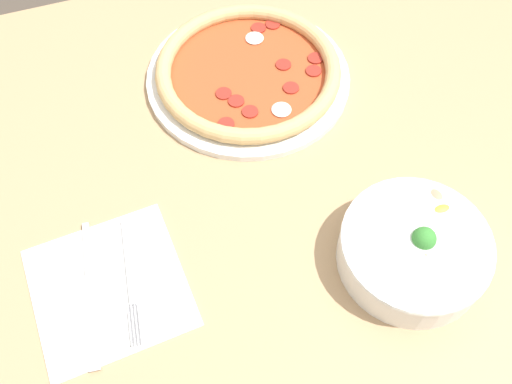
# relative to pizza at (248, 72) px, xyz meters

# --- Properties ---
(ground_plane) EXTENTS (8.00, 8.00, 0.00)m
(ground_plane) POSITION_rel_pizza_xyz_m (0.01, 0.19, -0.78)
(ground_plane) COLOR #4C4238
(dining_table) EXTENTS (1.23, 0.98, 0.76)m
(dining_table) POSITION_rel_pizza_xyz_m (0.01, 0.19, -0.12)
(dining_table) COLOR tan
(dining_table) RESTS_ON ground_plane
(pizza) EXTENTS (0.34, 0.34, 0.04)m
(pizza) POSITION_rel_pizza_xyz_m (0.00, 0.00, 0.00)
(pizza) COLOR white
(pizza) RESTS_ON dining_table
(bowl) EXTENTS (0.20, 0.20, 0.07)m
(bowl) POSITION_rel_pizza_xyz_m (-0.10, 0.39, 0.02)
(bowl) COLOR white
(bowl) RESTS_ON dining_table
(napkin) EXTENTS (0.21, 0.21, 0.00)m
(napkin) POSITION_rel_pizza_xyz_m (0.30, 0.29, -0.02)
(napkin) COLOR white
(napkin) RESTS_ON dining_table
(fork) EXTENTS (0.03, 0.18, 0.00)m
(fork) POSITION_rel_pizza_xyz_m (0.27, 0.29, -0.01)
(fork) COLOR silver
(fork) RESTS_ON napkin
(knife) EXTENTS (0.04, 0.21, 0.01)m
(knife) POSITION_rel_pizza_xyz_m (0.32, 0.29, -0.01)
(knife) COLOR silver
(knife) RESTS_ON napkin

